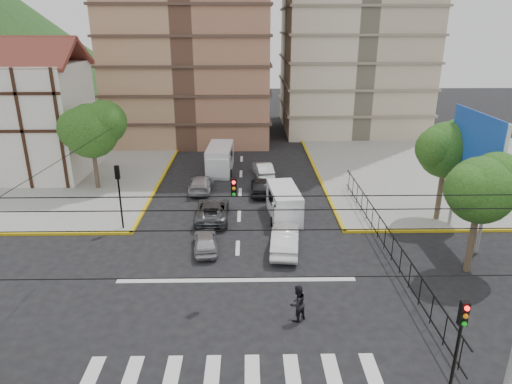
{
  "coord_description": "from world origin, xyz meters",
  "views": [
    {
      "loc": [
        0.69,
        -20.45,
        13.1
      ],
      "look_at": [
        1.13,
        4.22,
        4.0
      ],
      "focal_mm": 32.0,
      "sensor_mm": 36.0,
      "label": 1
    }
  ],
  "objects_px": {
    "traffic_light_se": "(459,338)",
    "van_left_lane": "(220,160)",
    "traffic_light_nw": "(119,187)",
    "car_silver_front_left": "(205,241)",
    "pedestrian_crosswalk": "(297,303)",
    "car_white_front_right": "(285,239)",
    "van_right_lane": "(284,205)"
  },
  "relations": [
    {
      "from": "traffic_light_nw",
      "to": "van_right_lane",
      "type": "relative_size",
      "value": 0.88
    },
    {
      "from": "pedestrian_crosswalk",
      "to": "van_left_lane",
      "type": "bearing_deg",
      "value": -115.4
    },
    {
      "from": "van_left_lane",
      "to": "pedestrian_crosswalk",
      "type": "distance_m",
      "value": 23.44
    },
    {
      "from": "van_right_lane",
      "to": "van_left_lane",
      "type": "relative_size",
      "value": 0.89
    },
    {
      "from": "car_silver_front_left",
      "to": "van_left_lane",
      "type": "bearing_deg",
      "value": -96.59
    },
    {
      "from": "traffic_light_se",
      "to": "car_white_front_right",
      "type": "xyz_separation_m",
      "value": [
        -4.88,
        12.44,
        -2.35
      ]
    },
    {
      "from": "traffic_light_se",
      "to": "traffic_light_nw",
      "type": "relative_size",
      "value": 1.0
    },
    {
      "from": "traffic_light_se",
      "to": "traffic_light_nw",
      "type": "xyz_separation_m",
      "value": [
        -15.6,
        15.6,
        0.0
      ]
    },
    {
      "from": "car_silver_front_left",
      "to": "pedestrian_crosswalk",
      "type": "xyz_separation_m",
      "value": [
        4.9,
        -7.19,
        0.3
      ]
    },
    {
      "from": "van_right_lane",
      "to": "traffic_light_se",
      "type": "bearing_deg",
      "value": -80.82
    },
    {
      "from": "van_right_lane",
      "to": "van_left_lane",
      "type": "height_order",
      "value": "van_left_lane"
    },
    {
      "from": "traffic_light_nw",
      "to": "pedestrian_crosswalk",
      "type": "height_order",
      "value": "traffic_light_nw"
    },
    {
      "from": "traffic_light_se",
      "to": "van_left_lane",
      "type": "relative_size",
      "value": 0.79
    },
    {
      "from": "van_left_lane",
      "to": "pedestrian_crosswalk",
      "type": "height_order",
      "value": "van_left_lane"
    },
    {
      "from": "car_silver_front_left",
      "to": "traffic_light_nw",
      "type": "bearing_deg",
      "value": -33.94
    },
    {
      "from": "van_left_lane",
      "to": "car_silver_front_left",
      "type": "relative_size",
      "value": 1.56
    },
    {
      "from": "traffic_light_se",
      "to": "van_left_lane",
      "type": "height_order",
      "value": "traffic_light_se"
    },
    {
      "from": "traffic_light_nw",
      "to": "van_right_lane",
      "type": "height_order",
      "value": "traffic_light_nw"
    },
    {
      "from": "car_white_front_right",
      "to": "van_right_lane",
      "type": "bearing_deg",
      "value": -87.47
    },
    {
      "from": "van_right_lane",
      "to": "car_white_front_right",
      "type": "xyz_separation_m",
      "value": [
        -0.32,
        -4.91,
        -0.3
      ]
    },
    {
      "from": "van_right_lane",
      "to": "traffic_light_nw",
      "type": "bearing_deg",
      "value": -176.56
    },
    {
      "from": "traffic_light_nw",
      "to": "pedestrian_crosswalk",
      "type": "relative_size",
      "value": 2.41
    },
    {
      "from": "pedestrian_crosswalk",
      "to": "car_white_front_right",
      "type": "bearing_deg",
      "value": -127.31
    },
    {
      "from": "van_left_lane",
      "to": "van_right_lane",
      "type": "bearing_deg",
      "value": -61.97
    },
    {
      "from": "pedestrian_crosswalk",
      "to": "car_silver_front_left",
      "type": "bearing_deg",
      "value": -93.16
    },
    {
      "from": "van_left_lane",
      "to": "car_white_front_right",
      "type": "relative_size",
      "value": 1.21
    },
    {
      "from": "traffic_light_se",
      "to": "traffic_light_nw",
      "type": "distance_m",
      "value": 22.06
    },
    {
      "from": "van_right_lane",
      "to": "pedestrian_crosswalk",
      "type": "bearing_deg",
      "value": -97.0
    },
    {
      "from": "car_white_front_right",
      "to": "pedestrian_crosswalk",
      "type": "relative_size",
      "value": 2.53
    },
    {
      "from": "traffic_light_se",
      "to": "traffic_light_nw",
      "type": "height_order",
      "value": "same"
    },
    {
      "from": "van_right_lane",
      "to": "van_left_lane",
      "type": "distance_m",
      "value": 12.14
    },
    {
      "from": "van_left_lane",
      "to": "car_white_front_right",
      "type": "height_order",
      "value": "van_left_lane"
    }
  ]
}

